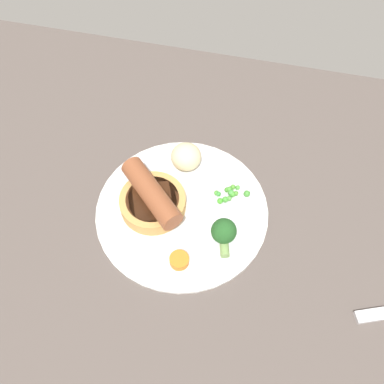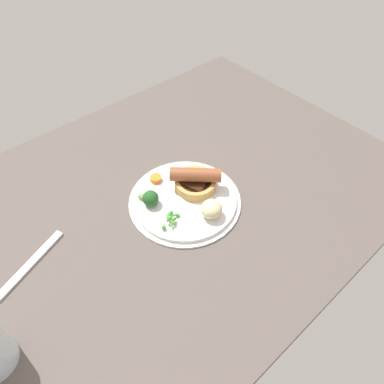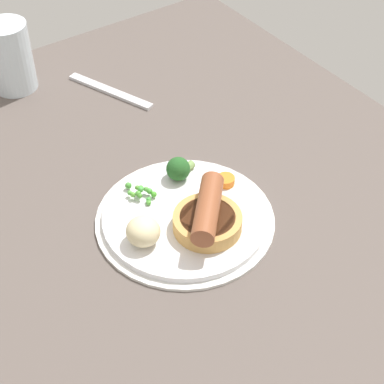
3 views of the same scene
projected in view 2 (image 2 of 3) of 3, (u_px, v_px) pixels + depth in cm
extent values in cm
cube|color=#564C47|center=(172.00, 196.00, 81.58)|extent=(110.00, 80.00, 3.00)
cylinder|color=silver|center=(185.00, 201.00, 78.38)|extent=(25.65, 25.65, 0.50)
cylinder|color=silver|center=(185.00, 199.00, 78.04)|extent=(23.59, 23.59, 1.40)
cylinder|color=tan|center=(195.00, 183.00, 78.90)|extent=(9.58, 9.58, 2.29)
cylinder|color=#472614|center=(196.00, 180.00, 78.16)|extent=(7.66, 7.66, 0.30)
cylinder|color=brown|center=(196.00, 175.00, 76.85)|extent=(10.57, 10.18, 3.19)
sphere|color=green|center=(171.00, 212.00, 73.82)|extent=(0.87, 0.87, 0.87)
sphere|color=#549C35|center=(174.00, 223.00, 71.67)|extent=(0.78, 0.78, 0.78)
sphere|color=green|center=(168.00, 218.00, 72.08)|extent=(0.79, 0.79, 0.79)
sphere|color=#55A33E|center=(173.00, 220.00, 72.04)|extent=(0.72, 0.72, 0.72)
sphere|color=green|center=(169.00, 214.00, 73.19)|extent=(0.88, 0.88, 0.88)
sphere|color=#4C9C36|center=(173.00, 219.00, 72.05)|extent=(0.87, 0.87, 0.87)
sphere|color=#509233|center=(168.00, 220.00, 71.79)|extent=(0.71, 0.71, 0.71)
sphere|color=green|center=(176.00, 215.00, 73.45)|extent=(0.73, 0.73, 0.73)
sphere|color=#559F41|center=(168.00, 216.00, 72.76)|extent=(0.75, 0.75, 0.75)
sphere|color=#469337|center=(164.00, 227.00, 71.14)|extent=(0.99, 0.99, 0.99)
sphere|color=#55A843|center=(171.00, 225.00, 71.38)|extent=(0.71, 0.71, 0.71)
sphere|color=green|center=(170.00, 218.00, 72.06)|extent=(0.88, 0.88, 0.88)
sphere|color=#559430|center=(170.00, 218.00, 71.97)|extent=(0.72, 0.72, 0.72)
sphere|color=#45942F|center=(175.00, 219.00, 72.34)|extent=(0.73, 0.73, 0.73)
sphere|color=#4C9E38|center=(178.00, 215.00, 73.65)|extent=(0.78, 0.78, 0.78)
sphere|color=#235623|center=(151.00, 198.00, 74.97)|extent=(3.61, 3.61, 3.61)
cylinder|color=#7A9E56|center=(143.00, 198.00, 76.66)|extent=(1.79, 2.43, 1.26)
ellipsoid|color=beige|center=(212.00, 209.00, 72.71)|extent=(6.14, 6.12, 4.03)
cylinder|color=orange|center=(156.00, 179.00, 80.63)|extent=(3.45, 3.45, 1.18)
cube|color=silver|center=(29.00, 266.00, 67.22)|extent=(17.33, 8.10, 0.60)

